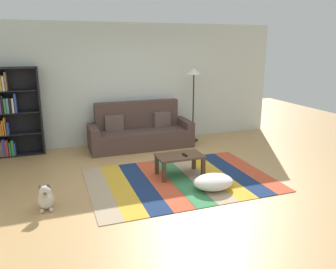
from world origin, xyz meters
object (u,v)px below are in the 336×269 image
object	(u,v)px
coffee_table	(180,159)
tv_remote	(185,155)
bookshelf	(12,113)
standing_lamp	(194,81)
pouf	(213,182)
dog	(46,198)
couch	(140,132)

from	to	relation	value
coffee_table	tv_remote	world-z (taller)	tv_remote
bookshelf	standing_lamp	bearing A→B (deg)	-3.45
coffee_table	pouf	size ratio (longest dim) A/B	1.22
bookshelf	tv_remote	bearing A→B (deg)	-38.15
pouf	dog	xyz separation A→B (m)	(-2.50, 0.20, 0.04)
pouf	tv_remote	xyz separation A→B (m)	(-0.22, 0.67, 0.27)
coffee_table	dog	size ratio (longest dim) A/B	2.00
coffee_table	tv_remote	xyz separation A→B (m)	(0.07, -0.04, 0.08)
pouf	tv_remote	world-z (taller)	tv_remote
couch	standing_lamp	xyz separation A→B (m)	(1.31, 0.05, 1.09)
bookshelf	standing_lamp	size ratio (longest dim) A/B	1.05
dog	standing_lamp	bearing A→B (deg)	36.65
dog	tv_remote	bearing A→B (deg)	11.66
standing_lamp	tv_remote	size ratio (longest dim) A/B	11.43
couch	dog	world-z (taller)	couch
coffee_table	dog	bearing A→B (deg)	-166.92
couch	pouf	distance (m)	2.68
coffee_table	pouf	xyz separation A→B (m)	(0.29, -0.71, -0.19)
pouf	standing_lamp	size ratio (longest dim) A/B	0.38
pouf	tv_remote	bearing A→B (deg)	107.94
bookshelf	coffee_table	world-z (taller)	bookshelf
couch	bookshelf	size ratio (longest dim) A/B	1.25
dog	bookshelf	bearing A→B (deg)	101.85
couch	standing_lamp	distance (m)	1.71
couch	dog	size ratio (longest dim) A/B	5.69
bookshelf	couch	bearing A→B (deg)	-6.28
couch	coffee_table	xyz separation A→B (m)	(0.19, -1.91, -0.02)
couch	coffee_table	distance (m)	1.92
couch	coffee_table	size ratio (longest dim) A/B	2.84
coffee_table	dog	distance (m)	2.27
coffee_table	tv_remote	bearing A→B (deg)	-30.82
pouf	bookshelf	bearing A→B (deg)	136.50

